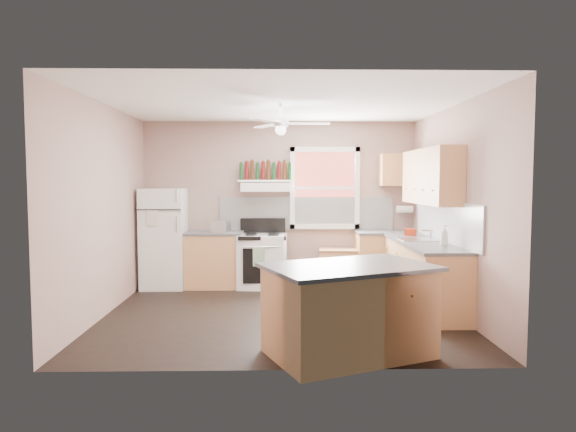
{
  "coord_description": "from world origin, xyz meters",
  "views": [
    {
      "loc": [
        -0.05,
        -6.57,
        1.73
      ],
      "look_at": [
        0.1,
        0.3,
        1.25
      ],
      "focal_mm": 32.0,
      "sensor_mm": 36.0,
      "label": 1
    }
  ],
  "objects_px": {
    "refrigerator": "(164,238)",
    "cart": "(338,267)",
    "island": "(349,312)",
    "toaster": "(221,227)",
    "stove": "(263,261)"
  },
  "relations": [
    {
      "from": "toaster",
      "to": "island",
      "type": "distance_m",
      "value": 3.64
    },
    {
      "from": "cart",
      "to": "stove",
      "type": "bearing_deg",
      "value": -171.34
    },
    {
      "from": "toaster",
      "to": "stove",
      "type": "xyz_separation_m",
      "value": [
        0.67,
        0.01,
        -0.56
      ]
    },
    {
      "from": "cart",
      "to": "island",
      "type": "bearing_deg",
      "value": -90.78
    },
    {
      "from": "stove",
      "to": "refrigerator",
      "type": "bearing_deg",
      "value": -175.03
    },
    {
      "from": "refrigerator",
      "to": "cart",
      "type": "height_order",
      "value": "refrigerator"
    },
    {
      "from": "island",
      "to": "stove",
      "type": "bearing_deg",
      "value": 83.45
    },
    {
      "from": "cart",
      "to": "island",
      "type": "relative_size",
      "value": 0.4
    },
    {
      "from": "refrigerator",
      "to": "cart",
      "type": "distance_m",
      "value": 2.86
    },
    {
      "from": "toaster",
      "to": "cart",
      "type": "relative_size",
      "value": 0.46
    },
    {
      "from": "stove",
      "to": "cart",
      "type": "height_order",
      "value": "stove"
    },
    {
      "from": "refrigerator",
      "to": "cart",
      "type": "bearing_deg",
      "value": 0.25
    },
    {
      "from": "refrigerator",
      "to": "stove",
      "type": "relative_size",
      "value": 1.86
    },
    {
      "from": "toaster",
      "to": "cart",
      "type": "height_order",
      "value": "toaster"
    },
    {
      "from": "toaster",
      "to": "island",
      "type": "bearing_deg",
      "value": -40.18
    }
  ]
}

